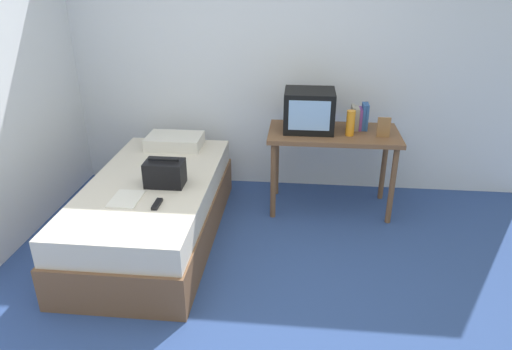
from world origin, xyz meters
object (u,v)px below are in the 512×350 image
at_px(book_row, 359,117).
at_px(handbag, 165,173).
at_px(desk, 333,142).
at_px(bed, 154,210).
at_px(remote_dark, 157,204).
at_px(tv, 309,110).
at_px(pillow, 175,141).
at_px(water_bottle, 350,123).
at_px(picture_frame, 384,127).
at_px(magazine, 126,199).

distance_m(book_row, handbag, 1.80).
bearing_deg(desk, bed, -155.03).
bearing_deg(bed, desk, 24.97).
bearing_deg(remote_dark, handbag, 95.30).
xyz_separation_m(tv, remote_dark, (-1.08, -1.14, -0.40)).
distance_m(desk, pillow, 1.49).
height_order(tv, pillow, tv).
xyz_separation_m(water_bottle, pillow, (-1.61, 0.15, -0.28)).
distance_m(tv, pillow, 1.30).
bearing_deg(pillow, tv, -1.49).
height_order(book_row, picture_frame, book_row).
bearing_deg(magazine, pillow, 85.68).
bearing_deg(bed, magazine, -103.22).
relative_size(desk, pillow, 2.26).
height_order(handbag, remote_dark, handbag).
distance_m(desk, remote_dark, 1.72).
height_order(handbag, magazine, handbag).
height_order(magazine, remote_dark, remote_dark).
bearing_deg(handbag, bed, 153.80).
xyz_separation_m(bed, picture_frame, (1.90, 0.59, 0.58)).
distance_m(bed, tv, 1.60).
bearing_deg(picture_frame, handbag, -159.23).
distance_m(bed, pillow, 0.82).
bearing_deg(desk, book_row, 23.97).
xyz_separation_m(bed, water_bottle, (1.62, 0.61, 0.61)).
distance_m(handbag, magazine, 0.37).
bearing_deg(pillow, handbag, -80.20).
height_order(desk, remote_dark, desk).
relative_size(book_row, picture_frame, 1.36).
relative_size(bed, desk, 1.72).
distance_m(picture_frame, magazine, 2.21).
bearing_deg(remote_dark, book_row, 38.21).
height_order(water_bottle, magazine, water_bottle).
bearing_deg(book_row, picture_frame, -46.21).
xyz_separation_m(tv, book_row, (0.45, 0.07, -0.07)).
xyz_separation_m(water_bottle, handbag, (-1.47, -0.68, -0.24)).
bearing_deg(handbag, tv, 35.50).
distance_m(tv, book_row, 0.46).
distance_m(book_row, pillow, 1.73).
bearing_deg(magazine, handbag, 50.49).
height_order(bed, pillow, pillow).
bearing_deg(handbag, book_row, 28.87).
distance_m(bed, remote_dark, 0.53).
distance_m(tv, magazine, 1.76).
relative_size(book_row, pillow, 0.46).
height_order(book_row, remote_dark, book_row).
bearing_deg(remote_dark, pillow, 98.49).
height_order(desk, tv, tv).
distance_m(water_bottle, magazine, 1.97).
bearing_deg(bed, pillow, 89.85).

